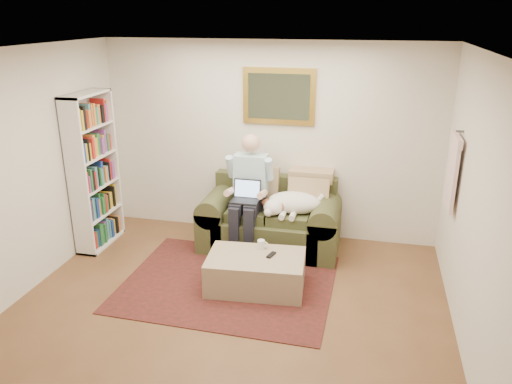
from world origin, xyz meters
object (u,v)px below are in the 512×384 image
at_px(laptop, 246,195).
at_px(ottoman, 256,272).
at_px(sofa, 270,225).
at_px(bookshelf, 93,172).
at_px(seated_man, 247,196).
at_px(coffee_mug, 261,244).
at_px(sleeping_dog, 294,203).

bearing_deg(laptop, ottoman, -69.04).
xyz_separation_m(sofa, bookshelf, (-2.23, -0.42, 0.69)).
bearing_deg(sofa, seated_man, -148.55).
bearing_deg(coffee_mug, bookshelf, 169.17).
bearing_deg(ottoman, sleeping_dog, 75.15).
bearing_deg(sleeping_dog, coffee_mug, -108.04).
bearing_deg(coffee_mug, ottoman, -92.76).
relative_size(ottoman, bookshelf, 0.53).
distance_m(sofa, bookshelf, 2.37).
xyz_separation_m(seated_man, coffee_mug, (0.33, -0.70, -0.31)).
bearing_deg(bookshelf, laptop, 5.49).
bearing_deg(coffee_mug, sofa, 94.48).
height_order(seated_man, ottoman, seated_man).
relative_size(sofa, sleeping_dog, 2.43).
height_order(sofa, bookshelf, bookshelf).
bearing_deg(bookshelf, sleeping_dog, 7.38).
relative_size(sofa, coffee_mug, 17.69).
bearing_deg(sleeping_dog, bookshelf, -172.62).
xyz_separation_m(sleeping_dog, bookshelf, (-2.54, -0.33, 0.32)).
relative_size(laptop, bookshelf, 0.17).
xyz_separation_m(laptop, bookshelf, (-1.96, -0.19, 0.22)).
xyz_separation_m(sleeping_dog, ottoman, (-0.26, -0.98, -0.48)).
bearing_deg(laptop, sleeping_dog, 13.64).
distance_m(sofa, ottoman, 1.08).
height_order(ottoman, bookshelf, bookshelf).
relative_size(ottoman, coffee_mug, 10.62).
height_order(seated_man, laptop, seated_man).
relative_size(sofa, bookshelf, 0.88).
bearing_deg(bookshelf, ottoman, -15.96).
distance_m(sofa, seated_man, 0.54).
relative_size(seated_man, laptop, 4.33).
distance_m(laptop, ottoman, 1.08).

